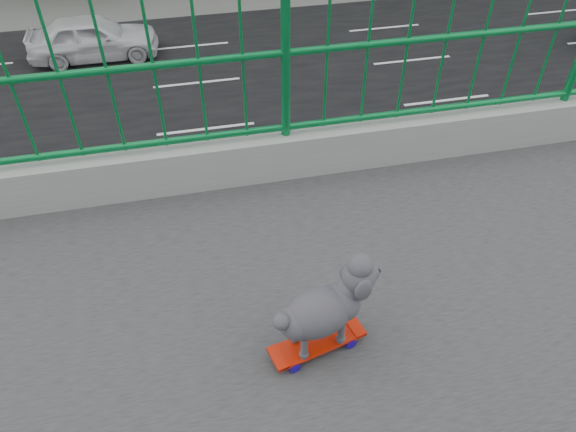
{
  "coord_description": "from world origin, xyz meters",
  "views": [
    {
      "loc": [
        1.48,
        -0.63,
        9.24
      ],
      "look_at": [
        -0.85,
        -0.11,
        7.09
      ],
      "focal_mm": 33.93,
      "sensor_mm": 36.0,
      "label": 1
    }
  ],
  "objects_px": {
    "car_1": "(260,181)",
    "car_4": "(93,37)",
    "skateboard": "(317,343)",
    "poodle": "(325,307)"
  },
  "relations": [
    {
      "from": "car_1",
      "to": "car_4",
      "type": "bearing_deg",
      "value": -154.99
    },
    {
      "from": "skateboard",
      "to": "car_1",
      "type": "xyz_separation_m",
      "value": [
        -9.22,
        1.19,
        -6.34
      ]
    },
    {
      "from": "skateboard",
      "to": "car_1",
      "type": "relative_size",
      "value": 0.11
    },
    {
      "from": "skateboard",
      "to": "car_1",
      "type": "bearing_deg",
      "value": 159.11
    },
    {
      "from": "skateboard",
      "to": "car_4",
      "type": "bearing_deg",
      "value": 176.36
    },
    {
      "from": "skateboard",
      "to": "poodle",
      "type": "bearing_deg",
      "value": 90.0
    },
    {
      "from": "skateboard",
      "to": "poodle",
      "type": "height_order",
      "value": "poodle"
    },
    {
      "from": "poodle",
      "to": "car_1",
      "type": "bearing_deg",
      "value": 159.27
    },
    {
      "from": "poodle",
      "to": "car_1",
      "type": "xyz_separation_m",
      "value": [
        -9.21,
        1.16,
        -6.59
      ]
    },
    {
      "from": "poodle",
      "to": "car_4",
      "type": "relative_size",
      "value": 0.11
    }
  ]
}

